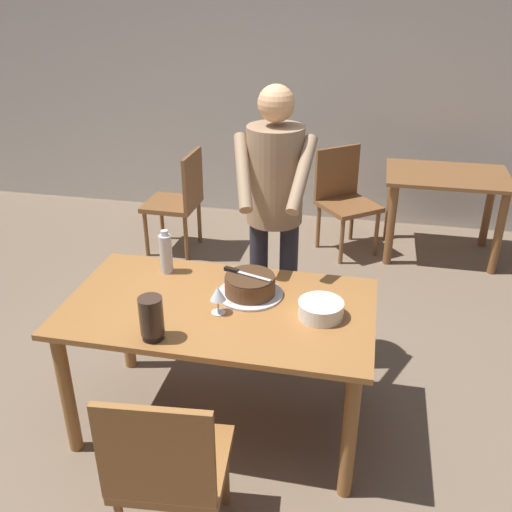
{
  "coord_description": "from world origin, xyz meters",
  "views": [
    {
      "loc": [
        0.68,
        -2.33,
        2.24
      ],
      "look_at": [
        0.13,
        0.28,
        0.9
      ],
      "focal_mm": 39.8,
      "sensor_mm": 36.0,
      "label": 1
    }
  ],
  "objects_px": {
    "wine_glass_near": "(218,294)",
    "background_chair_1": "(180,198)",
    "water_bottle": "(166,253)",
    "chair_near_side": "(168,466)",
    "person_cutting_cake": "(274,201)",
    "background_chair_0": "(344,196)",
    "main_dining_table": "(219,324)",
    "cake_knife": "(238,272)",
    "hurricane_lamp": "(151,318)",
    "background_table": "(445,192)",
    "plate_stack": "(321,309)",
    "cake_on_platter": "(250,286)"
  },
  "relations": [
    {
      "from": "cake_knife",
      "to": "background_table",
      "type": "height_order",
      "value": "cake_knife"
    },
    {
      "from": "background_chair_0",
      "to": "plate_stack",
      "type": "bearing_deg",
      "value": -89.21
    },
    {
      "from": "cake_on_platter",
      "to": "chair_near_side",
      "type": "bearing_deg",
      "value": -97.7
    },
    {
      "from": "hurricane_lamp",
      "to": "background_table",
      "type": "distance_m",
      "value": 3.16
    },
    {
      "from": "wine_glass_near",
      "to": "background_chair_1",
      "type": "bearing_deg",
      "value": 113.88
    },
    {
      "from": "plate_stack",
      "to": "main_dining_table",
      "type": "bearing_deg",
      "value": 179.89
    },
    {
      "from": "plate_stack",
      "to": "background_chair_1",
      "type": "xyz_separation_m",
      "value": [
        -1.42,
        2.03,
        -0.3
      ]
    },
    {
      "from": "main_dining_table",
      "to": "chair_near_side",
      "type": "bearing_deg",
      "value": -89.73
    },
    {
      "from": "cake_on_platter",
      "to": "background_chair_0",
      "type": "height_order",
      "value": "background_chair_0"
    },
    {
      "from": "cake_on_platter",
      "to": "chair_near_side",
      "type": "relative_size",
      "value": 0.38
    },
    {
      "from": "main_dining_table",
      "to": "person_cutting_cake",
      "type": "xyz_separation_m",
      "value": [
        0.16,
        0.64,
        0.44
      ]
    },
    {
      "from": "background_chair_1",
      "to": "water_bottle",
      "type": "bearing_deg",
      "value": -72.84
    },
    {
      "from": "hurricane_lamp",
      "to": "background_table",
      "type": "relative_size",
      "value": 0.21
    },
    {
      "from": "water_bottle",
      "to": "chair_near_side",
      "type": "distance_m",
      "value": 1.21
    },
    {
      "from": "chair_near_side",
      "to": "background_table",
      "type": "bearing_deg",
      "value": 67.92
    },
    {
      "from": "cake_knife",
      "to": "plate_stack",
      "type": "xyz_separation_m",
      "value": [
        0.45,
        -0.15,
        -0.08
      ]
    },
    {
      "from": "person_cutting_cake",
      "to": "cake_knife",
      "type": "bearing_deg",
      "value": -101.34
    },
    {
      "from": "hurricane_lamp",
      "to": "person_cutting_cake",
      "type": "relative_size",
      "value": 0.12
    },
    {
      "from": "chair_near_side",
      "to": "wine_glass_near",
      "type": "bearing_deg",
      "value": 88.98
    },
    {
      "from": "main_dining_table",
      "to": "background_table",
      "type": "distance_m",
      "value": 2.75
    },
    {
      "from": "chair_near_side",
      "to": "cake_on_platter",
      "type": "bearing_deg",
      "value": 82.3
    },
    {
      "from": "background_chair_0",
      "to": "water_bottle",
      "type": "bearing_deg",
      "value": -112.15
    },
    {
      "from": "main_dining_table",
      "to": "chair_near_side",
      "type": "distance_m",
      "value": 0.82
    },
    {
      "from": "background_chair_1",
      "to": "chair_near_side",
      "type": "bearing_deg",
      "value": -72.11
    },
    {
      "from": "wine_glass_near",
      "to": "water_bottle",
      "type": "xyz_separation_m",
      "value": [
        -0.39,
        0.35,
        0.01
      ]
    },
    {
      "from": "background_table",
      "to": "background_chair_1",
      "type": "relative_size",
      "value": 1.11
    },
    {
      "from": "cake_on_platter",
      "to": "background_table",
      "type": "xyz_separation_m",
      "value": [
        1.18,
        2.28,
        -0.22
      ]
    },
    {
      "from": "person_cutting_cake",
      "to": "background_chair_0",
      "type": "distance_m",
      "value": 1.84
    },
    {
      "from": "cake_on_platter",
      "to": "hurricane_lamp",
      "type": "xyz_separation_m",
      "value": [
        -0.35,
        -0.47,
        0.06
      ]
    },
    {
      "from": "cake_knife",
      "to": "background_chair_0",
      "type": "xyz_separation_m",
      "value": [
        0.41,
        2.21,
        -0.37
      ]
    },
    {
      "from": "wine_glass_near",
      "to": "hurricane_lamp",
      "type": "distance_m",
      "value": 0.35
    },
    {
      "from": "cake_knife",
      "to": "background_chair_1",
      "type": "relative_size",
      "value": 0.29
    },
    {
      "from": "main_dining_table",
      "to": "background_table",
      "type": "xyz_separation_m",
      "value": [
        1.31,
        2.41,
        -0.06
      ]
    },
    {
      "from": "chair_near_side",
      "to": "background_chair_0",
      "type": "distance_m",
      "value": 3.21
    },
    {
      "from": "main_dining_table",
      "to": "background_chair_1",
      "type": "bearing_deg",
      "value": 114.21
    },
    {
      "from": "plate_stack",
      "to": "background_chair_0",
      "type": "relative_size",
      "value": 0.24
    },
    {
      "from": "cake_knife",
      "to": "hurricane_lamp",
      "type": "distance_m",
      "value": 0.56
    },
    {
      "from": "water_bottle",
      "to": "person_cutting_cake",
      "type": "bearing_deg",
      "value": 34.2
    },
    {
      "from": "person_cutting_cake",
      "to": "background_chair_0",
      "type": "xyz_separation_m",
      "value": [
        0.31,
        1.72,
        -0.58
      ]
    },
    {
      "from": "main_dining_table",
      "to": "water_bottle",
      "type": "distance_m",
      "value": 0.52
    },
    {
      "from": "water_bottle",
      "to": "chair_near_side",
      "type": "bearing_deg",
      "value": -70.95
    },
    {
      "from": "main_dining_table",
      "to": "background_chair_0",
      "type": "distance_m",
      "value": 2.42
    },
    {
      "from": "background_chair_1",
      "to": "cake_on_platter",
      "type": "bearing_deg",
      "value": -61.22
    },
    {
      "from": "cake_on_platter",
      "to": "water_bottle",
      "type": "distance_m",
      "value": 0.53
    },
    {
      "from": "cake_knife",
      "to": "background_chair_1",
      "type": "height_order",
      "value": "background_chair_1"
    },
    {
      "from": "water_bottle",
      "to": "background_chair_1",
      "type": "xyz_separation_m",
      "value": [
        -0.54,
        1.75,
        -0.37
      ]
    },
    {
      "from": "water_bottle",
      "to": "hurricane_lamp",
      "type": "relative_size",
      "value": 1.19
    },
    {
      "from": "cake_on_platter",
      "to": "background_chair_0",
      "type": "distance_m",
      "value": 2.28
    },
    {
      "from": "background_table",
      "to": "cake_knife",
      "type": "bearing_deg",
      "value": -118.9
    },
    {
      "from": "cake_knife",
      "to": "water_bottle",
      "type": "xyz_separation_m",
      "value": [
        -0.44,
        0.13,
        -0.0
      ]
    }
  ]
}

